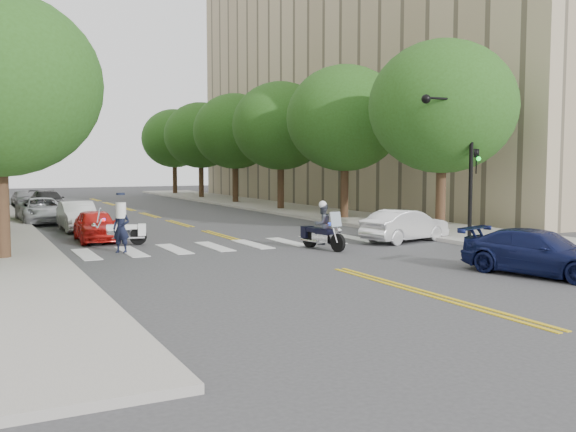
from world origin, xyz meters
TOP-DOWN VIEW (x-y plane):
  - ground at (0.00, 0.00)m, footprint 140.00×140.00m
  - sidewalk_right at (9.50, 22.00)m, footprint 5.00×60.00m
  - building_right at (26.00, 26.00)m, footprint 26.00×44.00m
  - tree_r_0 at (8.80, 6.00)m, footprint 6.40×6.40m
  - tree_r_1 at (8.80, 14.00)m, footprint 6.40×6.40m
  - tree_r_2 at (8.80, 22.00)m, footprint 6.40×6.40m
  - tree_r_3 at (8.80, 30.00)m, footprint 6.40×6.40m
  - tree_r_4 at (8.80, 38.00)m, footprint 6.40×6.40m
  - tree_r_5 at (8.80, 46.00)m, footprint 6.40×6.40m
  - traffic_signal_pole at (7.72, 3.50)m, footprint 2.82×0.42m
  - motorcycle_police at (1.68, 4.03)m, footprint 0.83×2.17m
  - motorcycle_parked at (-4.52, 8.46)m, footprint 2.18×0.90m
  - officer_standing at (-5.00, 6.43)m, footprint 0.73×0.71m
  - convertible at (5.77, 4.50)m, footprint 4.13×2.19m
  - sedan_blue at (4.46, -3.37)m, footprint 2.96×4.69m
  - parked_car_a at (-5.20, 10.23)m, footprint 1.66×3.81m
  - parked_car_b at (-5.20, 14.86)m, footprint 1.45×4.07m
  - parked_car_c at (-6.30, 19.50)m, footprint 2.41×4.86m
  - parked_car_d at (-5.20, 27.27)m, footprint 2.15×4.83m
  - parked_car_e at (-6.12, 34.00)m, footprint 1.66×3.61m

SIDE VIEW (x-z plane):
  - ground at x=0.00m, z-range 0.00..0.00m
  - sidewalk_right at x=9.50m, z-range 0.00..0.15m
  - motorcycle_parked at x=-4.52m, z-range -0.22..1.21m
  - parked_car_e at x=-6.12m, z-range 0.00..1.20m
  - sedan_blue at x=4.46m, z-range 0.00..1.27m
  - parked_car_a at x=-5.20m, z-range 0.00..1.28m
  - convertible at x=5.77m, z-range 0.00..1.29m
  - parked_car_c at x=-6.30m, z-range 0.00..1.32m
  - parked_car_b at x=-5.20m, z-range 0.00..1.34m
  - parked_car_d at x=-5.20m, z-range 0.00..1.38m
  - motorcycle_police at x=1.68m, z-range -0.10..1.68m
  - officer_standing at x=-5.00m, z-range 0.00..1.69m
  - traffic_signal_pole at x=7.72m, z-range 0.72..6.72m
  - tree_r_0 at x=8.80m, z-range 1.33..9.78m
  - tree_r_1 at x=8.80m, z-range 1.33..9.78m
  - tree_r_2 at x=8.80m, z-range 1.33..9.78m
  - tree_r_3 at x=8.80m, z-range 1.33..9.78m
  - tree_r_4 at x=8.80m, z-range 1.33..9.78m
  - tree_r_5 at x=8.80m, z-range 1.33..9.78m
  - building_right at x=26.00m, z-range 0.00..22.00m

